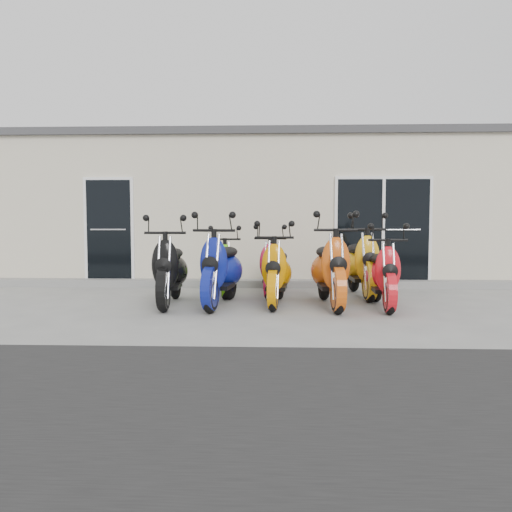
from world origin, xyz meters
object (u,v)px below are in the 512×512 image
(scooter_back_yellow, at_px, (361,255))
(scooter_back_red, at_px, (273,260))
(scooter_front_orange_a, at_px, (277,263))
(scooter_front_red, at_px, (383,265))
(scooter_back_green, at_px, (225,260))
(scooter_front_orange_b, at_px, (330,259))
(scooter_front_blue, at_px, (221,259))
(scooter_front_black, at_px, (170,260))

(scooter_back_yellow, bearing_deg, scooter_back_red, 172.85)
(scooter_front_orange_a, distance_m, scooter_front_red, 1.70)
(scooter_front_red, height_order, scooter_back_yellow, scooter_back_yellow)
(scooter_front_orange_a, xyz_separation_m, scooter_front_red, (1.68, -0.19, -0.02))
(scooter_front_orange_a, xyz_separation_m, scooter_back_green, (-0.96, 1.13, -0.04))
(scooter_back_yellow, bearing_deg, scooter_front_orange_b, -124.06)
(scooter_front_blue, relative_size, scooter_back_yellow, 1.00)
(scooter_front_orange_a, xyz_separation_m, scooter_front_orange_b, (0.86, -0.12, 0.07))
(scooter_front_black, distance_m, scooter_front_blue, 0.85)
(scooter_front_blue, bearing_deg, scooter_back_green, 100.43)
(scooter_front_black, height_order, scooter_front_red, scooter_front_black)
(scooter_back_red, bearing_deg, scooter_front_orange_b, -46.86)
(scooter_front_orange_a, distance_m, scooter_front_orange_b, 0.87)
(scooter_front_orange_a, height_order, scooter_back_green, scooter_front_orange_a)
(scooter_back_yellow, bearing_deg, scooter_back_green, 174.28)
(scooter_front_orange_b, bearing_deg, scooter_front_orange_a, 168.91)
(scooter_back_red, xyz_separation_m, scooter_back_yellow, (1.61, -0.14, 0.10))
(scooter_front_blue, xyz_separation_m, scooter_back_yellow, (2.44, 1.09, 0.00))
(scooter_front_blue, height_order, scooter_back_red, scooter_front_blue)
(scooter_front_blue, height_order, scooter_front_orange_b, scooter_front_orange_b)
(scooter_front_blue, xyz_separation_m, scooter_front_red, (2.58, -0.08, -0.09))
(scooter_front_blue, bearing_deg, scooter_front_red, 5.58)
(scooter_back_red, bearing_deg, scooter_front_red, -30.62)
(scooter_front_black, relative_size, scooter_back_green, 1.14)
(scooter_front_red, bearing_deg, scooter_front_orange_b, 177.32)
(scooter_front_orange_b, distance_m, scooter_back_green, 2.21)
(scooter_front_red, bearing_deg, scooter_back_green, 155.94)
(scooter_front_black, relative_size, scooter_back_red, 1.12)
(scooter_front_black, bearing_deg, scooter_back_red, 31.86)
(scooter_front_blue, relative_size, scooter_back_green, 1.17)
(scooter_front_red, height_order, scooter_back_green, scooter_front_red)
(scooter_front_blue, bearing_deg, scooter_back_red, 63.34)
(scooter_front_orange_b, relative_size, scooter_front_red, 1.14)
(scooter_front_black, relative_size, scooter_back_yellow, 0.97)
(scooter_front_blue, height_order, scooter_back_green, scooter_front_blue)
(scooter_front_orange_a, height_order, scooter_front_orange_b, scooter_front_orange_b)
(scooter_front_orange_a, bearing_deg, scooter_back_green, 135.65)
(scooter_back_red, height_order, scooter_back_yellow, scooter_back_yellow)
(scooter_back_green, height_order, scooter_back_red, scooter_back_red)
(scooter_front_black, relative_size, scooter_front_orange_a, 1.07)
(scooter_front_black, bearing_deg, scooter_front_orange_b, -4.44)
(scooter_front_blue, height_order, scooter_back_yellow, scooter_back_yellow)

